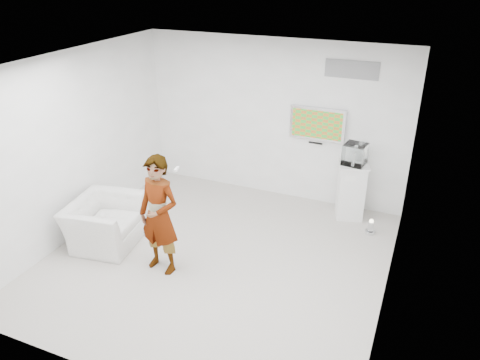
{
  "coord_description": "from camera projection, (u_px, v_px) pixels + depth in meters",
  "views": [
    {
      "loc": [
        2.68,
        -5.42,
        4.24
      ],
      "look_at": [
        0.13,
        0.6,
        1.12
      ],
      "focal_mm": 35.0,
      "sensor_mm": 36.0,
      "label": 1
    }
  ],
  "objects": [
    {
      "name": "person",
      "position": [
        159.0,
        215.0,
        6.67
      ],
      "size": [
        0.71,
        0.52,
        1.81
      ],
      "primitive_type": "imported",
      "rotation": [
        0.0,
        0.0,
        -0.13
      ],
      "color": "white",
      "rests_on": "room"
    },
    {
      "name": "armchair",
      "position": [
        105.0,
        222.0,
        7.54
      ],
      "size": [
        1.16,
        1.28,
        0.74
      ],
      "primitive_type": "imported",
      "rotation": [
        0.0,
        0.0,
        1.72
      ],
      "color": "white",
      "rests_on": "room"
    },
    {
      "name": "vitrine",
      "position": [
        355.0,
        154.0,
        7.96
      ],
      "size": [
        0.41,
        0.41,
        0.36
      ],
      "primitive_type": "cube",
      "rotation": [
        0.0,
        0.0,
        -0.14
      ],
      "color": "white",
      "rests_on": "pedestal"
    },
    {
      "name": "console",
      "position": [
        355.0,
        158.0,
        7.99
      ],
      "size": [
        0.05,
        0.16,
        0.23
      ],
      "primitive_type": "cube",
      "rotation": [
        0.0,
        0.0,
        0.02
      ],
      "color": "white",
      "rests_on": "pedestal"
    },
    {
      "name": "pedestal",
      "position": [
        351.0,
        190.0,
        8.26
      ],
      "size": [
        0.62,
        0.62,
        1.02
      ],
      "primitive_type": "cube",
      "rotation": [
        0.0,
        0.0,
        0.29
      ],
      "color": "white",
      "rests_on": "room"
    },
    {
      "name": "tv",
      "position": [
        317.0,
        124.0,
        8.34
      ],
      "size": [
        1.0,
        0.08,
        0.6
      ],
      "primitive_type": "cube",
      "color": "silver",
      "rests_on": "room"
    },
    {
      "name": "logo_decal",
      "position": [
        352.0,
        70.0,
        7.76
      ],
      "size": [
        0.9,
        0.02,
        0.3
      ],
      "primitive_type": "cube",
      "color": "gray",
      "rests_on": "room"
    },
    {
      "name": "room",
      "position": [
        215.0,
        171.0,
        6.62
      ],
      "size": [
        5.01,
        5.01,
        3.0
      ],
      "color": "#B3ACA4",
      "rests_on": "ground"
    },
    {
      "name": "floor_uplight",
      "position": [
        371.0,
        227.0,
        7.88
      ],
      "size": [
        0.21,
        0.21,
        0.26
      ],
      "primitive_type": "cylinder",
      "rotation": [
        0.0,
        0.0,
        -0.29
      ],
      "color": "silver",
      "rests_on": "room"
    },
    {
      "name": "wii_remote",
      "position": [
        176.0,
        169.0,
        6.36
      ],
      "size": [
        0.06,
        0.14,
        0.03
      ],
      "primitive_type": "cube",
      "rotation": [
        0.0,
        0.0,
        0.17
      ],
      "color": "white",
      "rests_on": "person"
    }
  ]
}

